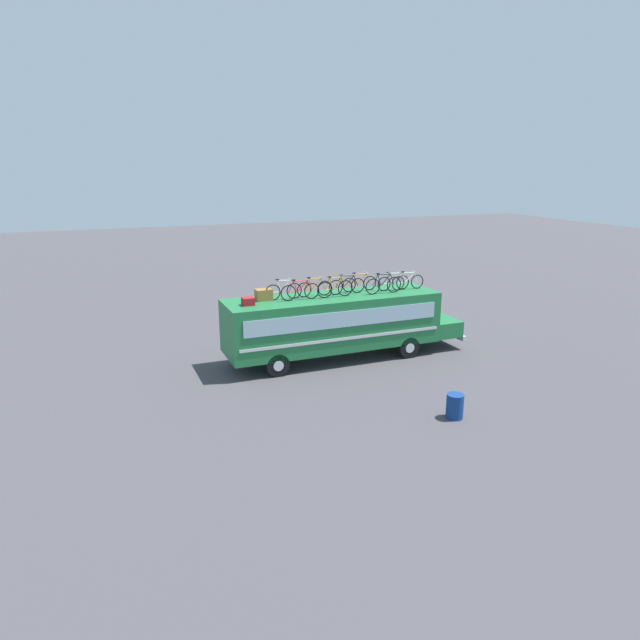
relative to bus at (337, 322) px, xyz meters
The scene contains 14 objects.
ground_plane 1.72m from the bus, behind, with size 120.00×120.00×0.00m, color #423F44.
bus is the anchor object (origin of this frame).
luggage_bag_1 4.32m from the bus, behind, with size 0.48×0.44×0.31m, color maroon.
luggage_bag_2 3.57m from the bus, behind, with size 0.68×0.50×0.47m, color olive.
rooftop_bicycle_1 2.90m from the bus, behind, with size 1.64×0.44×0.91m.
rooftop_bicycle_2 2.40m from the bus, behind, with size 1.74×0.44×0.91m.
rooftop_bicycle_3 1.86m from the bus, 166.70° to the left, with size 1.62×0.44×0.87m.
rooftop_bicycle_4 1.61m from the bus, 134.12° to the right, with size 1.67×0.44×0.93m.
rooftop_bicycle_5 1.65m from the bus, 16.19° to the left, with size 1.73×0.44×0.89m.
rooftop_bicycle_6 2.06m from the bus, 18.94° to the left, with size 1.70×0.44×0.88m.
rooftop_bicycle_7 2.61m from the bus, 11.20° to the right, with size 1.77×0.44×0.95m.
rooftop_bicycle_8 3.19m from the bus, ahead, with size 1.62×0.44×0.87m.
rooftop_bicycle_9 3.80m from the bus, ahead, with size 1.66×0.44×0.87m.
trash_bin 7.50m from the bus, 80.77° to the right, with size 0.59×0.59×0.86m, color navy.
Camera 1 is at (-9.79, -22.39, 8.49)m, focal length 32.25 mm.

